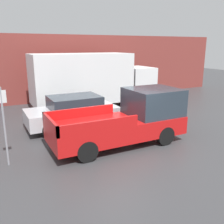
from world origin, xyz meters
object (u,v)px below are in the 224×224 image
parking_sign (4,123)px  delivery_truck (91,79)px  pickup_truck (129,119)px  car (73,112)px

parking_sign → delivery_truck: bearing=48.0°
pickup_truck → delivery_truck: (0.95, 6.17, 0.82)m
car → delivery_truck: delivery_truck is taller
pickup_truck → parking_sign: parking_sign is taller
delivery_truck → car: bearing=-125.3°
pickup_truck → delivery_truck: 6.29m
parking_sign → car: bearing=41.5°
pickup_truck → parking_sign: 4.58m
pickup_truck → parking_sign: bearing=179.2°
delivery_truck → pickup_truck: bearing=-98.7°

